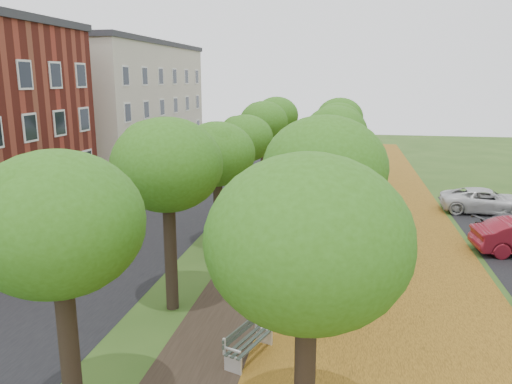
% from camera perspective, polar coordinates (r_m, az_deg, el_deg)
% --- Properties ---
extents(street_asphalt, '(8.00, 70.00, 0.01)m').
position_cam_1_polar(street_asphalt, '(26.71, -13.72, -3.45)').
color(street_asphalt, black).
rests_on(street_asphalt, ground).
extents(footpath, '(3.20, 70.00, 0.01)m').
position_cam_1_polar(footpath, '(24.68, 2.45, -4.43)').
color(footpath, black).
rests_on(footpath, ground).
extents(leaf_verge, '(7.50, 70.00, 0.01)m').
position_cam_1_polar(leaf_verge, '(24.54, 14.13, -4.92)').
color(leaf_verge, '#A46D1E').
rests_on(leaf_verge, ground).
extents(tree_row_west, '(3.41, 33.41, 5.84)m').
position_cam_1_polar(tree_row_west, '(24.15, -2.65, 5.73)').
color(tree_row_west, black).
rests_on(tree_row_west, ground).
extents(tree_row_east, '(3.41, 33.41, 5.84)m').
position_cam_1_polar(tree_row_east, '(23.55, 8.86, 5.41)').
color(tree_row_east, black).
rests_on(tree_row_east, ground).
extents(building_cream, '(10.30, 20.30, 10.40)m').
position_cam_1_polar(building_cream, '(46.07, -15.90, 9.74)').
color(building_cream, beige).
rests_on(building_cream, ground).
extents(bench, '(1.09, 1.88, 0.86)m').
position_cam_1_polar(bench, '(13.96, -0.97, -16.72)').
color(bench, '#28322C').
rests_on(bench, ground).
extents(car_white, '(4.96, 2.47, 1.35)m').
position_cam_1_polar(car_white, '(30.61, 24.84, -0.92)').
color(car_white, silver).
rests_on(car_white, ground).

